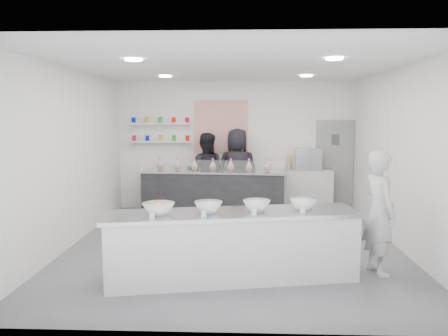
# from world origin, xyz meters

# --- Properties ---
(floor) EXTENTS (6.00, 6.00, 0.00)m
(floor) POSITION_xyz_m (0.00, 0.00, 0.00)
(floor) COLOR #515156
(floor) RESTS_ON ground
(ceiling) EXTENTS (6.00, 6.00, 0.00)m
(ceiling) POSITION_xyz_m (0.00, 0.00, 3.00)
(ceiling) COLOR white
(ceiling) RESTS_ON floor
(back_wall) EXTENTS (5.50, 0.00, 5.50)m
(back_wall) POSITION_xyz_m (0.00, 3.00, 1.50)
(back_wall) COLOR white
(back_wall) RESTS_ON floor
(left_wall) EXTENTS (0.00, 6.00, 6.00)m
(left_wall) POSITION_xyz_m (-2.75, 0.00, 1.50)
(left_wall) COLOR white
(left_wall) RESTS_ON floor
(right_wall) EXTENTS (0.00, 6.00, 6.00)m
(right_wall) POSITION_xyz_m (2.75, 0.00, 1.50)
(right_wall) COLOR white
(right_wall) RESTS_ON floor
(back_door) EXTENTS (0.88, 0.04, 2.10)m
(back_door) POSITION_xyz_m (2.30, 2.97, 1.05)
(back_door) COLOR gray
(back_door) RESTS_ON floor
(pattern_panel) EXTENTS (1.25, 0.03, 1.20)m
(pattern_panel) POSITION_xyz_m (-0.35, 2.98, 1.95)
(pattern_panel) COLOR #C44533
(pattern_panel) RESTS_ON back_wall
(jar_shelf_lower) EXTENTS (1.45, 0.22, 0.04)m
(jar_shelf_lower) POSITION_xyz_m (-1.75, 2.90, 1.60)
(jar_shelf_lower) COLOR silver
(jar_shelf_lower) RESTS_ON back_wall
(jar_shelf_upper) EXTENTS (1.45, 0.22, 0.04)m
(jar_shelf_upper) POSITION_xyz_m (-1.75, 2.90, 2.02)
(jar_shelf_upper) COLOR silver
(jar_shelf_upper) RESTS_ON back_wall
(preserve_jars) EXTENTS (1.45, 0.10, 0.56)m
(preserve_jars) POSITION_xyz_m (-1.75, 2.88, 1.88)
(preserve_jars) COLOR #D10031
(preserve_jars) RESTS_ON jar_shelf_lower
(downlight_0) EXTENTS (0.24, 0.24, 0.02)m
(downlight_0) POSITION_xyz_m (-1.40, -1.00, 2.98)
(downlight_0) COLOR white
(downlight_0) RESTS_ON ceiling
(downlight_1) EXTENTS (0.24, 0.24, 0.02)m
(downlight_1) POSITION_xyz_m (1.40, -1.00, 2.98)
(downlight_1) COLOR white
(downlight_1) RESTS_ON ceiling
(downlight_2) EXTENTS (0.24, 0.24, 0.02)m
(downlight_2) POSITION_xyz_m (-1.40, 1.60, 2.98)
(downlight_2) COLOR white
(downlight_2) RESTS_ON ceiling
(downlight_3) EXTENTS (0.24, 0.24, 0.02)m
(downlight_3) POSITION_xyz_m (1.40, 1.60, 2.98)
(downlight_3) COLOR white
(downlight_3) RESTS_ON ceiling
(prep_counter) EXTENTS (3.49, 1.38, 0.93)m
(prep_counter) POSITION_xyz_m (0.01, -1.53, 0.46)
(prep_counter) COLOR silver
(prep_counter) RESTS_ON floor
(back_bar) EXTENTS (3.22, 0.86, 0.99)m
(back_bar) POSITION_xyz_m (-0.50, 2.35, 0.49)
(back_bar) COLOR black
(back_bar) RESTS_ON floor
(sneeze_guard) EXTENTS (3.13, 0.29, 0.27)m
(sneeze_guard) POSITION_xyz_m (-0.53, 2.07, 1.12)
(sneeze_guard) COLOR white
(sneeze_guard) RESTS_ON back_bar
(espresso_ledge) EXTENTS (1.35, 0.43, 1.00)m
(espresso_ledge) POSITION_xyz_m (1.55, 2.78, 0.50)
(espresso_ledge) COLOR silver
(espresso_ledge) RESTS_ON floor
(espresso_machine) EXTENTS (0.59, 0.40, 0.45)m
(espresso_machine) POSITION_xyz_m (1.65, 2.78, 1.22)
(espresso_machine) COLOR #93969E
(espresso_machine) RESTS_ON espresso_ledge
(cup_stacks) EXTENTS (0.24, 0.24, 0.30)m
(cup_stacks) POSITION_xyz_m (1.28, 2.78, 1.15)
(cup_stacks) COLOR tan
(cup_stacks) RESTS_ON espresso_ledge
(prep_bowls) EXTENTS (2.37, 0.89, 0.15)m
(prep_bowls) POSITION_xyz_m (0.01, -1.53, 1.00)
(prep_bowls) COLOR white
(prep_bowls) RESTS_ON prep_counter
(label_cards) EXTENTS (2.01, 0.04, 0.07)m
(label_cards) POSITION_xyz_m (-0.08, -2.02, 0.96)
(label_cards) COLOR white
(label_cards) RESTS_ON prep_counter
(cookie_bags) EXTENTS (2.56, 0.38, 0.28)m
(cookie_bags) POSITION_xyz_m (-0.50, 2.35, 1.13)
(cookie_bags) COLOR pink
(cookie_bags) RESTS_ON back_bar
(woman_prep) EXTENTS (0.53, 0.70, 1.73)m
(woman_prep) POSITION_xyz_m (2.04, -1.22, 0.87)
(woman_prep) COLOR beige
(woman_prep) RESTS_ON floor
(staff_left) EXTENTS (0.94, 0.76, 1.82)m
(staff_left) POSITION_xyz_m (-0.68, 2.60, 0.91)
(staff_left) COLOR black
(staff_left) RESTS_ON floor
(staff_right) EXTENTS (0.95, 0.62, 1.93)m
(staff_right) POSITION_xyz_m (0.04, 2.60, 0.96)
(staff_right) COLOR black
(staff_right) RESTS_ON floor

